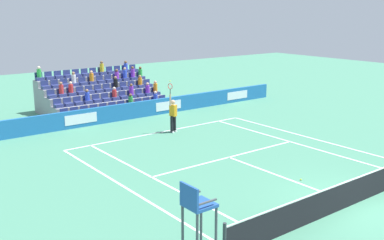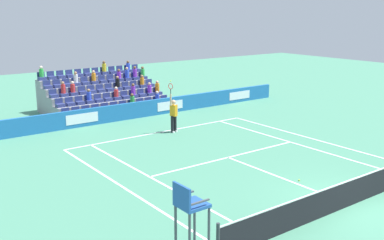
{
  "view_description": "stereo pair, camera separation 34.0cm",
  "coord_description": "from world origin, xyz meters",
  "px_view_note": "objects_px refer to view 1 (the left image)",
  "views": [
    {
      "loc": [
        13.29,
        8.18,
        6.48
      ],
      "look_at": [
        -0.26,
        -9.46,
        1.1
      ],
      "focal_mm": 43.0,
      "sensor_mm": 36.0,
      "label": 1
    },
    {
      "loc": [
        13.02,
        8.38,
        6.48
      ],
      "look_at": [
        -0.26,
        -9.46,
        1.1
      ],
      "focal_mm": 43.0,
      "sensor_mm": 36.0,
      "label": 2
    }
  ],
  "objects_px": {
    "tennis_player": "(173,114)",
    "tennis_net": "(356,190)",
    "umpire_chair": "(197,214)",
    "loose_tennis_ball": "(301,180)"
  },
  "relations": [
    {
      "from": "tennis_player",
      "to": "tennis_net",
      "type": "bearing_deg",
      "value": 87.46
    },
    {
      "from": "tennis_net",
      "to": "tennis_player",
      "type": "xyz_separation_m",
      "value": [
        -0.51,
        -11.46,
        0.5
      ]
    },
    {
      "from": "tennis_net",
      "to": "umpire_chair",
      "type": "bearing_deg",
      "value": -1.03
    },
    {
      "from": "tennis_player",
      "to": "loose_tennis_ball",
      "type": "xyz_separation_m",
      "value": [
        0.2,
        8.89,
        -0.96
      ]
    },
    {
      "from": "tennis_player",
      "to": "umpire_chair",
      "type": "height_order",
      "value": "tennis_player"
    },
    {
      "from": "umpire_chair",
      "to": "loose_tennis_ball",
      "type": "distance_m",
      "value": 7.62
    },
    {
      "from": "tennis_player",
      "to": "loose_tennis_ball",
      "type": "height_order",
      "value": "tennis_player"
    },
    {
      "from": "tennis_player",
      "to": "umpire_chair",
      "type": "bearing_deg",
      "value": 57.33
    },
    {
      "from": "umpire_chair",
      "to": "tennis_player",
      "type": "bearing_deg",
      "value": -122.67
    },
    {
      "from": "umpire_chair",
      "to": "loose_tennis_ball",
      "type": "bearing_deg",
      "value": -160.92
    }
  ]
}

